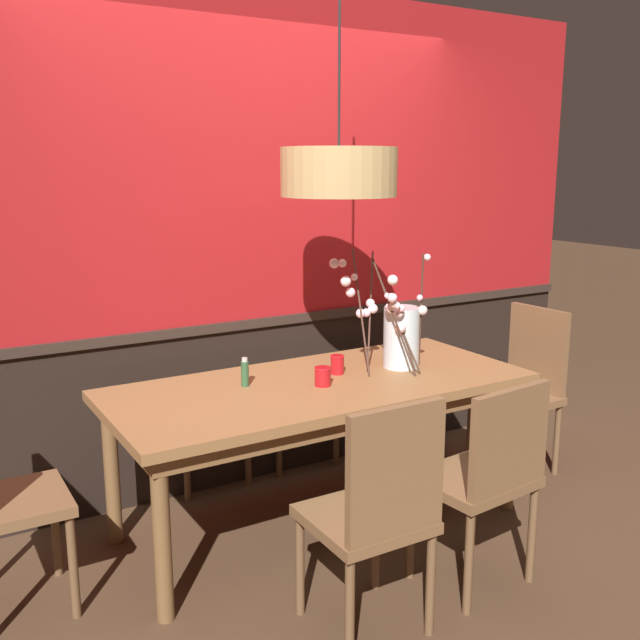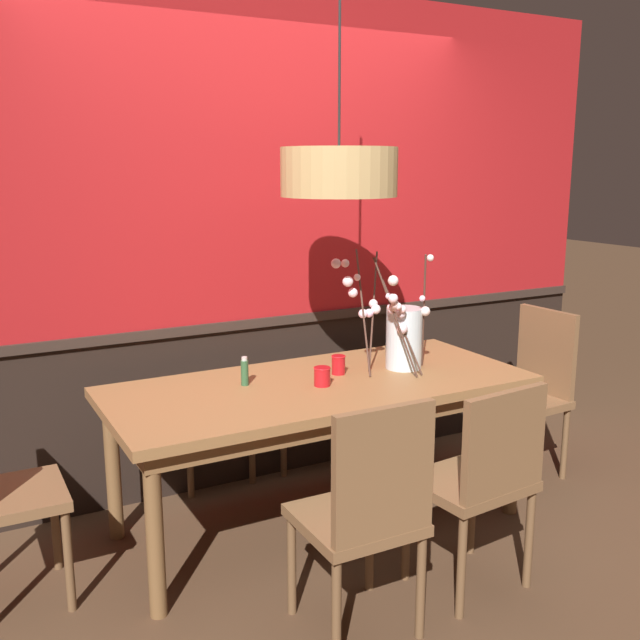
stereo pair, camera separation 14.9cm
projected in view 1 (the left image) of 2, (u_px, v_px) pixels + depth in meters
ground_plane at (320, 524)px, 3.65m from camera, size 24.00×24.00×0.00m
back_wall at (252, 245)px, 3.98m from camera, size 4.61×0.14×2.69m
dining_table at (320, 398)px, 3.51m from camera, size 2.03×0.89×0.74m
chair_head_east_end at (525, 382)px, 4.23m from camera, size 0.41×0.44×0.96m
chair_far_side_right at (290, 376)px, 4.39m from camera, size 0.46×0.44×0.89m
chair_far_side_left at (197, 388)px, 4.10m from camera, size 0.44×0.43×0.94m
chair_near_side_left at (377, 508)px, 2.68m from camera, size 0.43×0.43×0.95m
chair_near_side_right at (487, 472)px, 3.00m from camera, size 0.49×0.43×0.91m
vase_with_blossoms at (398, 334)px, 3.71m from camera, size 0.48×0.47×0.59m
candle_holder_nearer_center at (323, 376)px, 3.42m from camera, size 0.08×0.08×0.09m
candle_holder_nearer_edge at (337, 364)px, 3.61m from camera, size 0.07×0.07×0.10m
condiment_bottle at (245, 373)px, 3.41m from camera, size 0.04×0.04×0.14m
pendant_lamp at (339, 172)px, 3.30m from camera, size 0.53×0.53×1.06m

